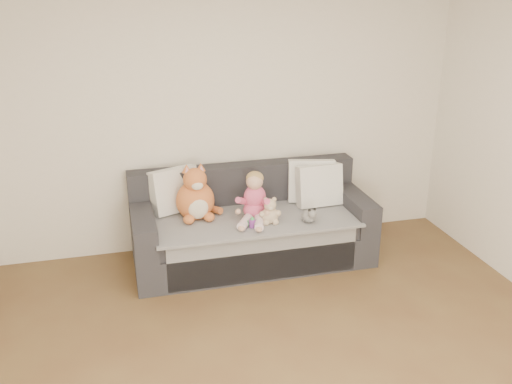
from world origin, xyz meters
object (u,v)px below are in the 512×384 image
at_px(toddler, 254,200).
at_px(teddy_bear, 270,213).
at_px(sofa, 251,228).
at_px(sippy_cup, 252,222).
at_px(plush_cat, 196,197).

bearing_deg(toddler, teddy_bear, -26.32).
height_order(toddler, teddy_bear, toddler).
bearing_deg(sofa, teddy_bear, -68.88).
distance_m(toddler, teddy_bear, 0.19).
bearing_deg(toddler, sippy_cup, -87.80).
height_order(sofa, sippy_cup, sofa).
xyz_separation_m(toddler, plush_cat, (-0.50, 0.17, 0.01)).
height_order(sofa, toddler, toddler).
relative_size(sofa, plush_cat, 4.10).
bearing_deg(sippy_cup, toddler, 70.46).
distance_m(sofa, teddy_bear, 0.40).
bearing_deg(teddy_bear, toddler, 137.07).
distance_m(plush_cat, teddy_bear, 0.69).
relative_size(plush_cat, sippy_cup, 5.23).
bearing_deg(sofa, sippy_cup, -101.89).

